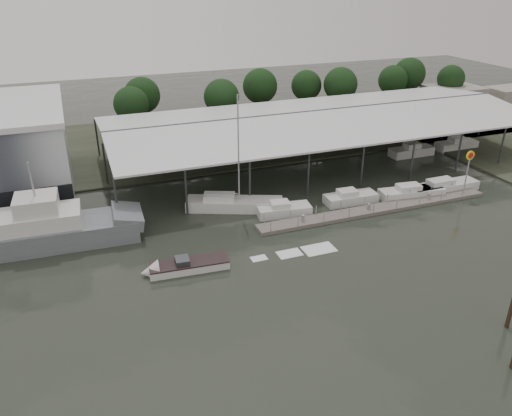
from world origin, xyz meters
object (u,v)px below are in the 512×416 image
object	(u,v)px
shell_fuel_sign	(469,164)
speedboat_underway	(182,267)
grey_trawler	(54,229)
white_sailboat	(233,204)

from	to	relation	value
shell_fuel_sign	speedboat_underway	world-z (taller)	shell_fuel_sign
speedboat_underway	grey_trawler	bearing A→B (deg)	-37.53
shell_fuel_sign	speedboat_underway	distance (m)	35.34
shell_fuel_sign	speedboat_underway	bearing A→B (deg)	-172.99
shell_fuel_sign	speedboat_underway	xyz separation A→B (m)	(-34.90, -4.29, -3.53)
grey_trawler	speedboat_underway	size ratio (longest dim) A/B	0.89
shell_fuel_sign	white_sailboat	size ratio (longest dim) A/B	0.43
shell_fuel_sign	white_sailboat	xyz separation A→B (m)	(-26.66, 6.12, -3.28)
white_sailboat	speedboat_underway	xyz separation A→B (m)	(-8.24, -10.41, -0.25)
shell_fuel_sign	white_sailboat	bearing A→B (deg)	167.07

